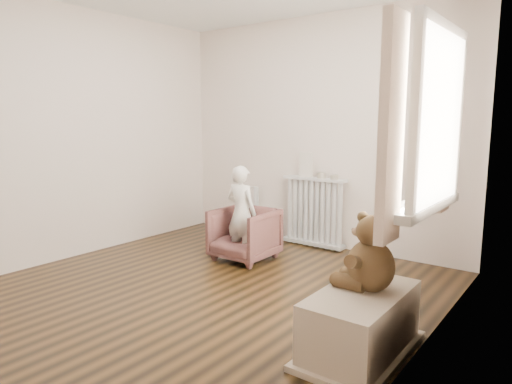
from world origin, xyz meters
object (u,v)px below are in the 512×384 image
Objects in this scene: plush_cat at (432,183)px; toy_vanity at (247,213)px; radiator at (314,213)px; armchair at (244,234)px; teddy_bear at (371,248)px; child at (241,213)px; toy_bench at (361,323)px.

toy_vanity is at bearing -179.47° from plush_cat.
radiator is 0.94m from armchair.
plush_cat reaches higher than teddy_bear.
child is at bearing 150.01° from teddy_bear.
radiator is 2.42m from teddy_bear.
plush_cat is at bearing -7.84° from armchair.
toy_bench is at bearing 149.25° from child.
armchair is 0.61× the size of child.
plush_cat reaches higher than toy_bench.
plush_cat is (1.60, -1.13, 0.61)m from radiator.
teddy_bear is (0.02, 0.07, 0.47)m from toy_bench.
teddy_bear is (1.80, -0.97, 0.16)m from child.
armchair is 2.10m from toy_bench.
child is 2.09m from toy_bench.
toy_vanity is 1.12m from child.
toy_vanity is at bearing 140.73° from teddy_bear.
toy_vanity is 2.12× the size of plush_cat.
toy_vanity is 1.05m from armchair.
toy_bench is (1.79, -1.04, -0.31)m from child.
teddy_bear reaches higher than toy_bench.
plush_cat is (2.55, -1.10, 0.72)m from toy_vanity.
radiator is 0.99m from child.
radiator is 0.82× the size of child.
teddy_bear is (2.43, -1.87, 0.40)m from toy_vanity.
armchair is 0.24m from child.
armchair is (-0.32, -0.88, -0.12)m from radiator.
armchair is 2.05× the size of plush_cat.
toy_vanity is 1.03× the size of armchair.
plush_cat reaches higher than toy_vanity.
teddy_bear is (1.48, -1.90, 0.28)m from radiator.
armchair is at bearing 148.79° from teddy_bear.
teddy_bear reaches higher than radiator.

